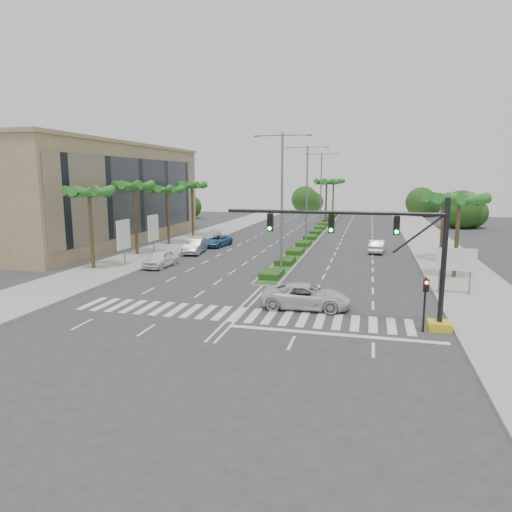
{
  "coord_description": "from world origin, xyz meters",
  "views": [
    {
      "loc": [
        7.59,
        -25.62,
        8.21
      ],
      "look_at": [
        0.23,
        3.71,
        3.0
      ],
      "focal_mm": 32.0,
      "sensor_mm": 36.0,
      "label": 1
    }
  ],
  "objects_px": {
    "car_parked_d": "(212,238)",
    "car_crossing": "(306,296)",
    "car_parked_b": "(195,246)",
    "car_parked_c": "(217,241)",
    "car_right": "(377,246)",
    "car_parked_a": "(161,259)"
  },
  "relations": [
    {
      "from": "car_parked_d",
      "to": "car_crossing",
      "type": "distance_m",
      "value": 30.13
    },
    {
      "from": "car_parked_b",
      "to": "car_parked_c",
      "type": "bearing_deg",
      "value": 75.92
    },
    {
      "from": "car_parked_b",
      "to": "car_right",
      "type": "height_order",
      "value": "car_parked_b"
    },
    {
      "from": "car_parked_a",
      "to": "car_parked_b",
      "type": "bearing_deg",
      "value": 91.14
    },
    {
      "from": "car_parked_b",
      "to": "car_parked_a",
      "type": "bearing_deg",
      "value": -98.46
    },
    {
      "from": "car_parked_c",
      "to": "car_right",
      "type": "relative_size",
      "value": 1.12
    },
    {
      "from": "car_parked_a",
      "to": "car_right",
      "type": "bearing_deg",
      "value": 36.8
    },
    {
      "from": "car_parked_b",
      "to": "car_parked_d",
      "type": "distance_m",
      "value": 7.59
    },
    {
      "from": "car_parked_c",
      "to": "car_crossing",
      "type": "height_order",
      "value": "car_crossing"
    },
    {
      "from": "car_parked_d",
      "to": "car_crossing",
      "type": "height_order",
      "value": "car_crossing"
    },
    {
      "from": "car_parked_a",
      "to": "car_parked_d",
      "type": "distance_m",
      "value": 15.6
    },
    {
      "from": "car_parked_c",
      "to": "car_parked_a",
      "type": "bearing_deg",
      "value": -86.09
    },
    {
      "from": "car_crossing",
      "to": "car_right",
      "type": "distance_m",
      "value": 24.04
    },
    {
      "from": "car_crossing",
      "to": "car_right",
      "type": "xyz_separation_m",
      "value": [
        4.65,
        23.58,
        -0.05
      ]
    },
    {
      "from": "car_parked_d",
      "to": "car_right",
      "type": "bearing_deg",
      "value": -11.29
    },
    {
      "from": "car_parked_a",
      "to": "car_parked_b",
      "type": "height_order",
      "value": "car_parked_b"
    },
    {
      "from": "car_crossing",
      "to": "car_parked_d",
      "type": "bearing_deg",
      "value": 28.78
    },
    {
      "from": "car_parked_b",
      "to": "car_parked_d",
      "type": "xyz_separation_m",
      "value": [
        -0.69,
        7.55,
        -0.07
      ]
    },
    {
      "from": "car_parked_a",
      "to": "car_parked_c",
      "type": "xyz_separation_m",
      "value": [
        0.89,
        13.44,
        -0.09
      ]
    },
    {
      "from": "car_right",
      "to": "car_parked_a",
      "type": "bearing_deg",
      "value": 40.59
    },
    {
      "from": "car_parked_c",
      "to": "car_right",
      "type": "xyz_separation_m",
      "value": [
        18.77,
        -0.12,
        0.04
      ]
    },
    {
      "from": "car_parked_a",
      "to": "car_crossing",
      "type": "relative_size",
      "value": 0.82
    }
  ]
}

